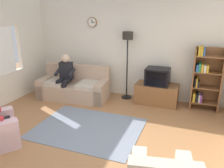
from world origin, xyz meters
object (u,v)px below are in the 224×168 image
(tv_stand, at_px, (156,94))
(floor_lamp, at_px, (127,47))
(bookshelf, at_px, (205,78))
(person_on_couch, at_px, (65,74))
(tv, at_px, (157,77))
(couch, at_px, (74,87))

(tv_stand, distance_m, floor_lamp, 1.47)
(bookshelf, height_order, person_on_couch, bookshelf)
(tv, distance_m, floor_lamp, 1.11)
(couch, bearing_deg, floor_lamp, 20.54)
(tv_stand, height_order, bookshelf, bookshelf)
(couch, relative_size, tv_stand, 1.80)
(tv_stand, xyz_separation_m, floor_lamp, (-0.86, 0.10, 1.18))
(tv, relative_size, floor_lamp, 0.32)
(tv_stand, xyz_separation_m, person_on_couch, (-2.45, -0.53, 0.43))
(couch, height_order, tv, tv)
(bookshelf, distance_m, person_on_couch, 3.64)
(tv, bearing_deg, person_on_couch, -168.38)
(person_on_couch, bearing_deg, bookshelf, 9.51)
(tv, xyz_separation_m, floor_lamp, (-0.86, 0.12, 0.70))
(tv, relative_size, person_on_couch, 0.48)
(bookshelf, bearing_deg, floor_lamp, 179.21)
(couch, height_order, person_on_couch, person_on_couch)
(tv, bearing_deg, bookshelf, 4.85)
(tv, bearing_deg, couch, -170.02)
(couch, xyz_separation_m, bookshelf, (3.38, 0.49, 0.50))
(couch, xyz_separation_m, tv_stand, (2.25, 0.42, -0.05))
(floor_lamp, bearing_deg, bookshelf, -0.79)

